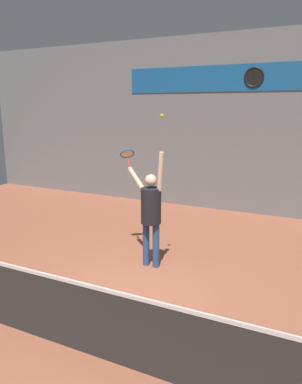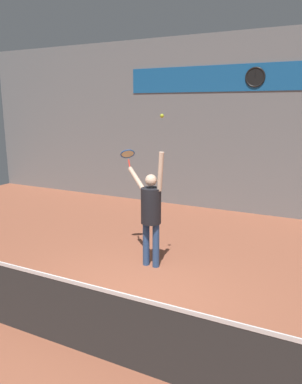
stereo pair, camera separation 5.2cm
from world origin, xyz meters
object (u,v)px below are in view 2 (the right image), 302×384
(tennis_player, at_px, (151,209))
(tennis_racket, at_px, (128,155))
(scoreboard_clock, at_px, (255,77))
(tennis_ball, at_px, (162,116))

(tennis_player, relative_size, tennis_racket, 5.76)
(scoreboard_clock, bearing_deg, tennis_racket, -112.74)
(scoreboard_clock, bearing_deg, tennis_ball, -97.24)
(tennis_ball, bearing_deg, scoreboard_clock, 82.76)
(tennis_player, xyz_separation_m, tennis_ball, (0.26, -0.08, 1.72))
(scoreboard_clock, relative_size, tennis_player, 0.24)
(scoreboard_clock, xyz_separation_m, tennis_racket, (-1.66, -3.95, -1.73))
(tennis_player, distance_m, tennis_ball, 1.74)
(tennis_racket, bearing_deg, scoreboard_clock, 67.26)
(tennis_player, height_order, tennis_racket, tennis_player)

